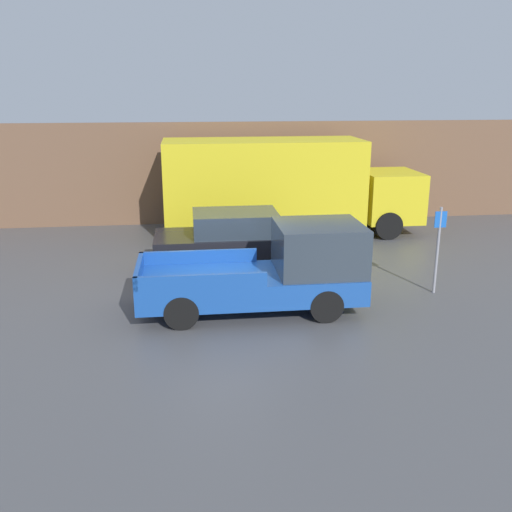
{
  "coord_description": "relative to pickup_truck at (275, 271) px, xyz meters",
  "views": [
    {
      "loc": [
        -0.78,
        -12.79,
        4.99
      ],
      "look_at": [
        0.85,
        0.49,
        1.01
      ],
      "focal_mm": 40.0,
      "sensor_mm": 36.0,
      "label": 1
    }
  ],
  "objects": [
    {
      "name": "delivery_truck",
      "position": [
        1.31,
        6.93,
        0.82
      ],
      "size": [
        8.82,
        2.5,
        3.29
      ],
      "color": "gold",
      "rests_on": "ground"
    },
    {
      "name": "ground_plane",
      "position": [
        -1.16,
        0.51,
        -0.94
      ],
      "size": [
        60.0,
        60.0,
        0.0
      ],
      "primitive_type": "plane",
      "color": "#4C4C4F"
    },
    {
      "name": "parking_sign",
      "position": [
        4.16,
        0.6,
        0.31
      ],
      "size": [
        0.3,
        0.07,
        2.2
      ],
      "color": "gray",
      "rests_on": "ground"
    },
    {
      "name": "building_wall",
      "position": [
        -1.16,
        9.08,
        0.94
      ],
      "size": [
        28.0,
        0.15,
        3.75
      ],
      "color": "brown",
      "rests_on": "ground"
    },
    {
      "name": "car",
      "position": [
        -0.73,
        3.11,
        -0.08
      ],
      "size": [
        4.23,
        1.88,
        1.67
      ],
      "color": "black",
      "rests_on": "ground"
    },
    {
      "name": "newspaper_box",
      "position": [
        2.59,
        8.76,
        -0.37
      ],
      "size": [
        0.45,
        0.4,
        1.12
      ],
      "color": "gold",
      "rests_on": "ground"
    },
    {
      "name": "pickup_truck",
      "position": [
        0.0,
        0.0,
        0.0
      ],
      "size": [
        5.1,
        1.97,
        2.02
      ],
      "color": "#194799",
      "rests_on": "ground"
    }
  ]
}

